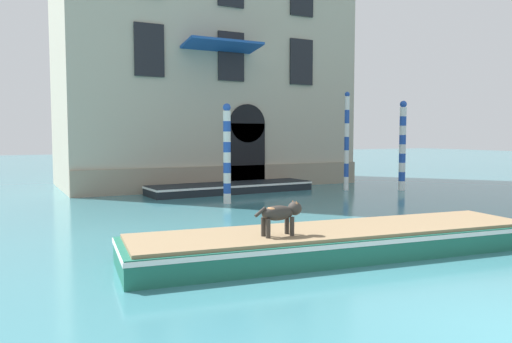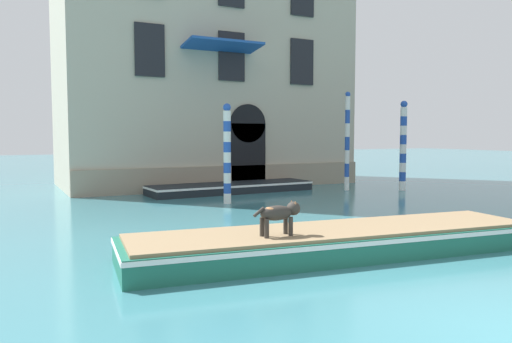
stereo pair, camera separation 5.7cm
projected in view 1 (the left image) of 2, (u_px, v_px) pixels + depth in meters
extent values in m
cube|color=gray|center=(232.00, 177.00, 21.41)|extent=(13.16, 0.16, 1.01)
cube|color=black|center=(247.00, 156.00, 21.68)|extent=(1.65, 0.14, 2.82)
cylinder|color=black|center=(247.00, 123.00, 21.57)|extent=(1.65, 0.14, 1.65)
cube|color=black|center=(149.00, 50.00, 19.42)|extent=(1.19, 0.10, 2.05)
cube|color=black|center=(231.00, 56.00, 21.04)|extent=(1.19, 0.10, 2.05)
cube|color=black|center=(301.00, 62.00, 22.65)|extent=(1.19, 0.10, 2.05)
cube|color=#1E4C99|center=(223.00, 45.00, 20.12)|extent=(3.14, 1.40, 0.29)
cube|color=#1E6651|center=(339.00, 243.00, 9.73)|extent=(8.51, 2.92, 0.46)
cube|color=white|center=(339.00, 234.00, 9.71)|extent=(8.55, 2.95, 0.08)
cube|color=#8C7251|center=(339.00, 229.00, 9.71)|extent=(8.25, 2.73, 0.06)
cylinder|color=#332D28|center=(287.00, 225.00, 9.11)|extent=(0.08, 0.08, 0.34)
cylinder|color=#332D28|center=(292.00, 226.00, 8.94)|extent=(0.08, 0.08, 0.34)
cylinder|color=#332D28|center=(263.00, 227.00, 8.91)|extent=(0.08, 0.08, 0.34)
cylinder|color=#332D28|center=(268.00, 228.00, 8.74)|extent=(0.08, 0.08, 0.34)
ellipsoid|color=#332D28|center=(278.00, 213.00, 8.91)|extent=(0.64, 0.29, 0.27)
ellipsoid|color=#AD7042|center=(273.00, 209.00, 8.86)|extent=(0.28, 0.20, 0.09)
sphere|color=#332D28|center=(295.00, 208.00, 9.05)|extent=(0.25, 0.25, 0.25)
cone|color=#AD7042|center=(293.00, 203.00, 9.11)|extent=(0.08, 0.08, 0.10)
cone|color=#AD7042|center=(297.00, 204.00, 8.98)|extent=(0.08, 0.08, 0.10)
cylinder|color=#332D28|center=(260.00, 212.00, 8.75)|extent=(0.23, 0.07, 0.18)
cube|color=black|center=(231.00, 188.00, 20.17)|extent=(6.89, 1.98, 0.38)
cube|color=white|center=(231.00, 185.00, 20.17)|extent=(6.92, 2.01, 0.08)
cube|color=#B2B7BC|center=(231.00, 188.00, 20.18)|extent=(3.81, 1.42, 0.34)
cylinder|color=white|center=(227.00, 198.00, 16.91)|extent=(0.25, 0.25, 0.35)
cylinder|color=#234CAD|center=(227.00, 188.00, 16.88)|extent=(0.25, 0.25, 0.35)
cylinder|color=white|center=(227.00, 178.00, 16.86)|extent=(0.25, 0.25, 0.35)
cylinder|color=#234CAD|center=(227.00, 168.00, 16.83)|extent=(0.25, 0.25, 0.35)
cylinder|color=white|center=(227.00, 157.00, 16.81)|extent=(0.25, 0.25, 0.35)
cylinder|color=#234CAD|center=(227.00, 147.00, 16.78)|extent=(0.25, 0.25, 0.35)
cylinder|color=white|center=(227.00, 137.00, 16.75)|extent=(0.25, 0.25, 0.35)
cylinder|color=#234CAD|center=(227.00, 126.00, 16.73)|extent=(0.25, 0.25, 0.35)
cylinder|color=white|center=(227.00, 116.00, 16.70)|extent=(0.25, 0.25, 0.35)
sphere|color=#234CAD|center=(227.00, 107.00, 16.68)|extent=(0.26, 0.26, 0.26)
cylinder|color=white|center=(346.00, 183.00, 21.04)|extent=(0.20, 0.20, 0.56)
cylinder|color=#234CAD|center=(346.00, 170.00, 21.00)|extent=(0.20, 0.20, 0.56)
cylinder|color=white|center=(346.00, 157.00, 20.96)|extent=(0.20, 0.20, 0.56)
cylinder|color=#234CAD|center=(347.00, 144.00, 20.92)|extent=(0.20, 0.20, 0.56)
cylinder|color=white|center=(347.00, 130.00, 20.88)|extent=(0.20, 0.20, 0.56)
cylinder|color=#234CAD|center=(347.00, 117.00, 20.84)|extent=(0.20, 0.20, 0.56)
cylinder|color=white|center=(347.00, 103.00, 20.79)|extent=(0.20, 0.20, 0.56)
sphere|color=#234CAD|center=(347.00, 94.00, 20.77)|extent=(0.21, 0.21, 0.21)
cylinder|color=white|center=(402.00, 186.00, 20.99)|extent=(0.27, 0.27, 0.39)
cylinder|color=#234CAD|center=(402.00, 176.00, 20.96)|extent=(0.27, 0.27, 0.39)
cylinder|color=white|center=(402.00, 167.00, 20.93)|extent=(0.27, 0.27, 0.39)
cylinder|color=#234CAD|center=(402.00, 158.00, 20.90)|extent=(0.27, 0.27, 0.39)
cylinder|color=white|center=(402.00, 149.00, 20.87)|extent=(0.27, 0.27, 0.39)
cylinder|color=#234CAD|center=(403.00, 140.00, 20.84)|extent=(0.27, 0.27, 0.39)
cylinder|color=white|center=(403.00, 130.00, 20.82)|extent=(0.27, 0.27, 0.39)
cylinder|color=#234CAD|center=(403.00, 121.00, 20.79)|extent=(0.27, 0.27, 0.39)
cylinder|color=white|center=(403.00, 112.00, 20.76)|extent=(0.27, 0.27, 0.39)
sphere|color=#234CAD|center=(403.00, 104.00, 20.74)|extent=(0.28, 0.28, 0.28)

